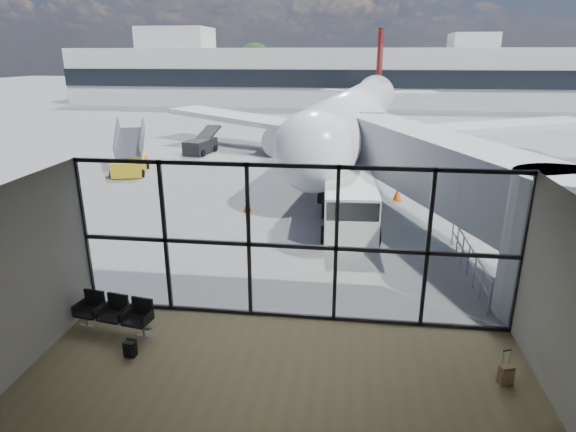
% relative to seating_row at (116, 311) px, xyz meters
% --- Properties ---
extents(ground, '(220.00, 220.00, 0.00)m').
position_rel_seating_row_xyz_m(ground, '(4.69, 41.23, -0.55)').
color(ground, slate).
rests_on(ground, ground).
extents(lounge_shell, '(12.02, 8.01, 4.51)m').
position_rel_seating_row_xyz_m(lounge_shell, '(4.69, -3.57, 2.10)').
color(lounge_shell, brown).
rests_on(lounge_shell, ground).
extents(glass_curtain_wall, '(12.10, 0.12, 4.50)m').
position_rel_seating_row_xyz_m(glass_curtain_wall, '(4.69, 1.23, 1.70)').
color(glass_curtain_wall, white).
rests_on(glass_curtain_wall, ground).
extents(jet_bridge, '(8.00, 16.50, 4.33)m').
position_rel_seating_row_xyz_m(jet_bridge, '(9.59, 8.30, 2.21)').
color(jet_bridge, '#9A9D9F').
rests_on(jet_bridge, ground).
extents(apron_railing, '(0.06, 5.46, 1.11)m').
position_rel_seating_row_xyz_m(apron_railing, '(10.29, 4.73, 0.17)').
color(apron_railing, gray).
rests_on(apron_railing, ground).
extents(far_terminal, '(80.00, 12.20, 11.00)m').
position_rel_seating_row_xyz_m(far_terminal, '(4.10, 63.20, 3.66)').
color(far_terminal, silver).
rests_on(far_terminal, ground).
extents(tree_0, '(4.95, 4.95, 7.12)m').
position_rel_seating_row_xyz_m(tree_0, '(-40.31, 73.23, 4.08)').
color(tree_0, '#382619').
rests_on(tree_0, ground).
extents(tree_1, '(5.61, 5.61, 8.07)m').
position_rel_seating_row_xyz_m(tree_1, '(-34.31, 73.23, 4.70)').
color(tree_1, '#382619').
rests_on(tree_1, ground).
extents(tree_2, '(6.27, 6.27, 9.03)m').
position_rel_seating_row_xyz_m(tree_2, '(-28.31, 73.23, 5.33)').
color(tree_2, '#382619').
rests_on(tree_2, ground).
extents(tree_3, '(4.95, 4.95, 7.12)m').
position_rel_seating_row_xyz_m(tree_3, '(-22.31, 73.23, 4.08)').
color(tree_3, '#382619').
rests_on(tree_3, ground).
extents(tree_4, '(5.61, 5.61, 8.07)m').
position_rel_seating_row_xyz_m(tree_4, '(-16.31, 73.23, 4.70)').
color(tree_4, '#382619').
rests_on(tree_4, ground).
extents(tree_5, '(6.27, 6.27, 9.03)m').
position_rel_seating_row_xyz_m(tree_5, '(-10.31, 73.23, 5.33)').
color(tree_5, '#382619').
rests_on(tree_5, ground).
extents(seating_row, '(2.23, 0.97, 0.99)m').
position_rel_seating_row_xyz_m(seating_row, '(0.00, 0.00, 0.00)').
color(seating_row, gray).
rests_on(seating_row, ground).
extents(backpack, '(0.32, 0.30, 0.44)m').
position_rel_seating_row_xyz_m(backpack, '(0.91, -1.16, -0.34)').
color(backpack, black).
rests_on(backpack, ground).
extents(suitcase, '(0.36, 0.30, 0.85)m').
position_rel_seating_row_xyz_m(suitcase, '(9.89, -1.10, -0.29)').
color(suitcase, brown).
rests_on(suitcase, ground).
extents(airliner, '(32.34, 37.64, 9.72)m').
position_rel_seating_row_xyz_m(airliner, '(6.77, 26.82, 2.41)').
color(airliner, white).
rests_on(airliner, ground).
extents(service_van, '(2.54, 4.89, 2.08)m').
position_rel_seating_row_xyz_m(service_van, '(6.25, 8.53, 0.52)').
color(service_van, white).
rests_on(service_van, ground).
extents(belt_loader, '(2.11, 4.17, 1.84)m').
position_rel_seating_row_xyz_m(belt_loader, '(-5.06, 24.32, 0.07)').
color(belt_loader, black).
rests_on(belt_loader, ground).
extents(mobile_stairs, '(2.68, 4.04, 2.61)m').
position_rel_seating_row_xyz_m(mobile_stairs, '(-7.58, 17.45, 0.08)').
color(mobile_stairs, gold).
rests_on(mobile_stairs, ground).
extents(traffic_cone_a, '(0.45, 0.45, 0.64)m').
position_rel_seating_row_xyz_m(traffic_cone_a, '(1.41, 10.68, -0.24)').
color(traffic_cone_a, orange).
rests_on(traffic_cone_a, ground).
extents(traffic_cone_b, '(0.46, 0.46, 0.66)m').
position_rel_seating_row_xyz_m(traffic_cone_b, '(8.69, 13.49, -0.24)').
color(traffic_cone_b, '#FF5C0D').
rests_on(traffic_cone_b, ground).
extents(traffic_cone_c, '(0.39, 0.39, 0.55)m').
position_rel_seating_row_xyz_m(traffic_cone_c, '(6.82, 11.81, -0.29)').
color(traffic_cone_c, '#D05B0A').
rests_on(traffic_cone_c, ground).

